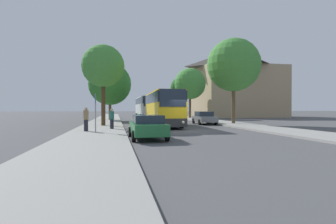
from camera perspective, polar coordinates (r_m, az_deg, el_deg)
name	(u,v)px	position (r m, az deg, el deg)	size (l,w,h in m)	color
ground_plane	(188,131)	(21.20, 4.30, -4.08)	(300.00, 300.00, 0.00)	#4C4C4F
sidewalk_left	(98,131)	(20.46, -15.00, -4.07)	(4.00, 120.00, 0.15)	gray
sidewalk_right	(266,128)	(24.03, 20.62, -3.38)	(4.00, 120.00, 0.15)	gray
building_right_background	(236,83)	(58.94, 14.67, 6.13)	(16.68, 13.91, 14.66)	tan
bus_front	(162,108)	(26.59, -1.21, 0.82)	(2.90, 11.06, 3.40)	#2D2D2D
bus_middle	(147,108)	(41.26, -4.66, 0.91)	(2.94, 10.83, 3.57)	#238942
parked_car_left_curb	(147,126)	(15.46, -4.50, -3.12)	(2.07, 4.36, 1.40)	#236B38
parked_car_right_near	(204,118)	(29.99, 7.88, -1.21)	(2.25, 4.49, 1.46)	slate
bus_stop_sign	(95,108)	(19.18, -15.51, 0.79)	(0.08, 0.45, 2.68)	gray
pedestrian_waiting_near	(112,119)	(21.68, -12.13, -1.42)	(0.36, 0.36, 1.63)	#23232D
pedestrian_waiting_far	(86,119)	(19.83, -17.43, -1.45)	(0.36, 0.36, 1.75)	#23232D
tree_left_near	(103,66)	(26.43, -13.93, 9.64)	(4.09, 4.09, 7.81)	#47331E
tree_left_far	(110,84)	(39.50, -12.53, 5.98)	(6.21, 6.21, 8.35)	brown
tree_right_near	(181,88)	(52.88, 2.77, 5.32)	(4.14, 4.14, 7.95)	brown
tree_right_mid	(190,84)	(47.52, 4.82, 6.13)	(5.62, 5.62, 8.91)	#513D23
tree_right_far	(234,65)	(30.45, 14.09, 9.87)	(5.90, 5.90, 9.43)	brown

